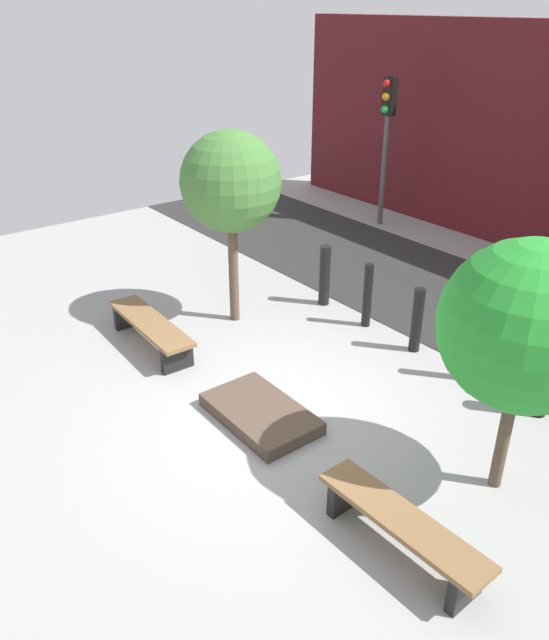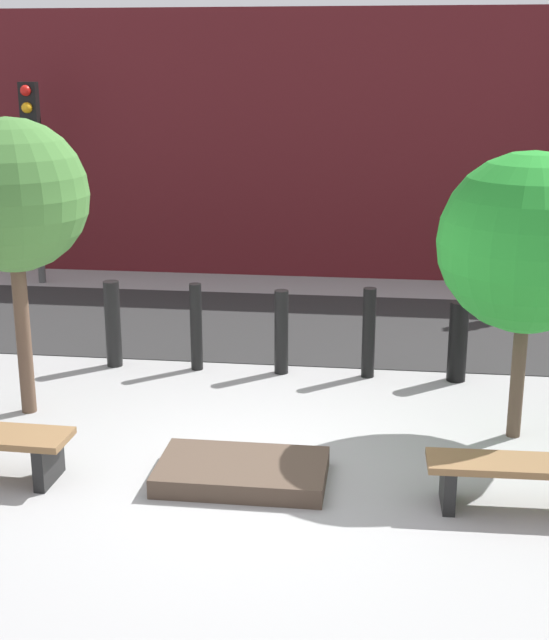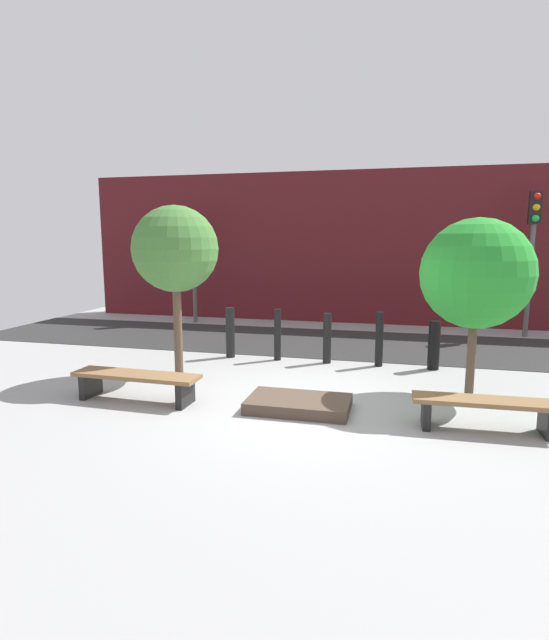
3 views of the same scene
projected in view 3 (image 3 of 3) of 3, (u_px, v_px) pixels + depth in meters
name	position (u px, v px, depth m)	size (l,w,h in m)	color
ground_plane	(300.00, 407.00, 7.32)	(18.00, 18.00, 0.00)	#969696
road_strip	(338.00, 343.00, 11.78)	(18.00, 3.37, 0.01)	#292929
building_facade	(353.00, 248.00, 14.51)	(16.20, 0.50, 4.36)	#511419
bench_left	(136.00, 381.00, 7.56)	(1.99, 0.52, 0.43)	black
bench_right	(485.00, 408.00, 6.38)	(1.82, 0.46, 0.42)	black
planter_bed	(299.00, 404.00, 7.20)	(1.47, 0.88, 0.17)	#493A2E
tree_behind_left_bench	(175.00, 250.00, 8.69)	(1.51, 1.51, 3.02)	brown
tree_behind_right_bench	(477.00, 274.00, 7.56)	(1.68, 1.68, 2.76)	brown
bollard_far_left	(230.00, 333.00, 10.33)	(0.19, 0.19, 1.04)	black
bollard_left	(278.00, 335.00, 10.09)	(0.14, 0.14, 1.05)	black
bollard_center	(327.00, 338.00, 9.85)	(0.16, 0.16, 1.00)	black
bollard_right	(379.00, 339.00, 9.60)	(0.15, 0.15, 1.06)	black
bollard_far_right	(434.00, 345.00, 9.37)	(0.22, 0.22, 0.93)	black
traffic_light_west	(193.00, 246.00, 14.38)	(0.28, 0.27, 3.22)	#494949
traffic_light_mid_west	(533.00, 237.00, 12.19)	(0.28, 0.27, 3.58)	#4F4F4F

